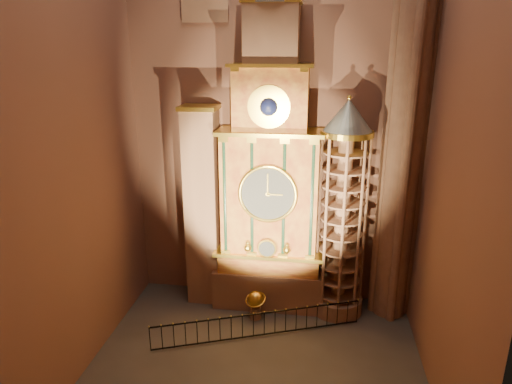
# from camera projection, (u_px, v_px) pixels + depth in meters

# --- Properties ---
(floor) EXTENTS (14.00, 14.00, 0.00)m
(floor) POSITION_uv_depth(u_px,v_px,m) (256.00, 364.00, 19.34)
(floor) COLOR #383330
(floor) RESTS_ON ground
(wall_back) EXTENTS (22.00, 0.00, 22.00)m
(wall_back) POSITION_uv_depth(u_px,v_px,m) (273.00, 87.00, 21.66)
(wall_back) COLOR brown
(wall_back) RESTS_ON floor
(wall_left) EXTENTS (0.00, 22.00, 22.00)m
(wall_left) POSITION_uv_depth(u_px,v_px,m) (69.00, 98.00, 16.92)
(wall_left) COLOR brown
(wall_left) RESTS_ON floor
(wall_right) EXTENTS (0.00, 22.00, 22.00)m
(wall_right) POSITION_uv_depth(u_px,v_px,m) (465.00, 105.00, 15.07)
(wall_right) COLOR brown
(wall_right) RESTS_ON floor
(astronomical_clock) EXTENTS (5.60, 2.41, 16.70)m
(astronomical_clock) POSITION_uv_depth(u_px,v_px,m) (270.00, 180.00, 21.99)
(astronomical_clock) COLOR #8C634C
(astronomical_clock) RESTS_ON floor
(portrait_tower) EXTENTS (1.80, 1.60, 10.20)m
(portrait_tower) POSITION_uv_depth(u_px,v_px,m) (203.00, 207.00, 22.92)
(portrait_tower) COLOR #8C634C
(portrait_tower) RESTS_ON floor
(stair_turret) EXTENTS (2.50, 2.50, 10.80)m
(stair_turret) POSITION_uv_depth(u_px,v_px,m) (342.00, 213.00, 21.71)
(stair_turret) COLOR #8C634C
(stair_turret) RESTS_ON floor
(gothic_pier) EXTENTS (2.04, 2.04, 22.00)m
(gothic_pier) POSITION_uv_depth(u_px,v_px,m) (410.00, 91.00, 19.91)
(gothic_pier) COLOR #8C634C
(gothic_pier) RESTS_ON floor
(celestial_globe) EXTENTS (1.28, 1.24, 1.46)m
(celestial_globe) POSITION_uv_depth(u_px,v_px,m) (255.00, 302.00, 22.35)
(celestial_globe) COLOR #8C634C
(celestial_globe) RESTS_ON floor
(iron_railing) EXTENTS (9.15, 3.53, 1.20)m
(iron_railing) POSITION_uv_depth(u_px,v_px,m) (259.00, 325.00, 20.92)
(iron_railing) COLOR black
(iron_railing) RESTS_ON floor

